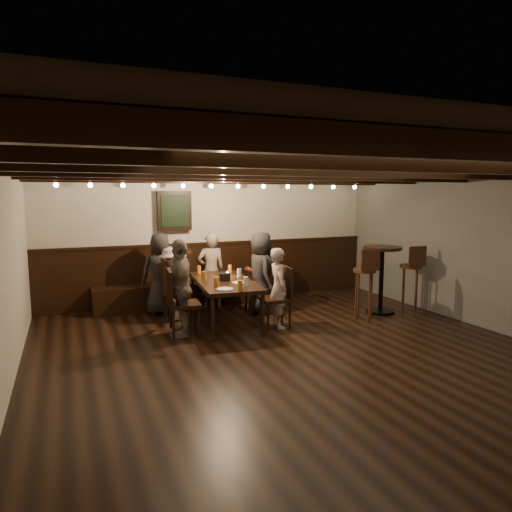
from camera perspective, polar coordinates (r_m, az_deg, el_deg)
name	(u,v)px	position (r m, az deg, el deg)	size (l,w,h in m)	color
room	(222,254)	(7.54, -4.28, 0.28)	(7.00, 7.00, 7.00)	black
dining_table	(224,284)	(7.24, -3.99, -3.49)	(1.02, 1.94, 0.70)	black
chair_left_near	(175,301)	(7.63, -10.05, -5.61)	(0.50, 0.50, 0.99)	black
chair_left_far	(183,316)	(6.76, -9.11, -7.36)	(0.49, 0.49, 0.97)	black
chair_right_near	(259,297)	(7.92, 0.39, -5.16)	(0.46, 0.46, 0.92)	black
chair_right_far	(276,309)	(7.09, 2.57, -6.64)	(0.47, 0.47, 0.94)	black
person_bench_left	(161,274)	(7.97, -11.78, -2.16)	(0.69, 0.45, 1.40)	black
person_bench_centre	(211,271)	(8.24, -5.63, -1.84)	(0.50, 0.33, 1.37)	slate
person_bench_right	(261,272)	(8.33, 0.66, -1.97)	(0.63, 0.49, 1.29)	maroon
person_left_near	(173,283)	(7.56, -10.32, -3.38)	(0.78, 0.45, 1.21)	#B3A197
person_left_far	(180,288)	(6.66, -9.44, -3.95)	(0.83, 0.35, 1.42)	slate
person_right_near	(261,273)	(7.85, 0.61, -2.12)	(0.69, 0.45, 1.41)	#232325
person_right_far	(278,288)	(7.03, 2.82, -4.00)	(0.45, 0.30, 1.24)	#AC9991
pint_a	(199,270)	(7.84, -7.15, -1.72)	(0.07, 0.07, 0.14)	#BF7219
pint_b	(230,269)	(7.90, -3.29, -1.61)	(0.07, 0.07, 0.14)	#BF7219
pint_c	(204,276)	(7.25, -6.49, -2.47)	(0.07, 0.07, 0.14)	#BF7219
pint_d	(239,273)	(7.48, -2.11, -2.12)	(0.07, 0.07, 0.14)	silver
pint_e	(216,282)	(6.74, -4.97, -3.23)	(0.07, 0.07, 0.14)	#BF7219
pint_f	(246,281)	(6.74, -1.29, -3.20)	(0.07, 0.07, 0.14)	silver
pint_g	(240,285)	(6.47, -1.98, -3.67)	(0.07, 0.07, 0.14)	#BF7219
plate_near	(225,289)	(6.53, -3.91, -4.14)	(0.24, 0.24, 0.01)	white
plate_far	(240,283)	(6.98, -2.01, -3.34)	(0.24, 0.24, 0.01)	white
condiment_caddy	(225,277)	(7.17, -3.91, -2.64)	(0.15, 0.10, 0.12)	black
candle	(227,275)	(7.54, -3.62, -2.40)	(0.05, 0.05, 0.05)	beige
high_top_table	(382,269)	(8.16, 15.43, -1.63)	(0.65, 0.65, 1.16)	black
bar_stool_left	(364,293)	(7.75, 13.36, -4.47)	(0.37, 0.40, 1.18)	#331E10
bar_stool_right	(410,287)	(8.41, 18.70, -3.73)	(0.37, 0.39, 1.18)	#331E10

